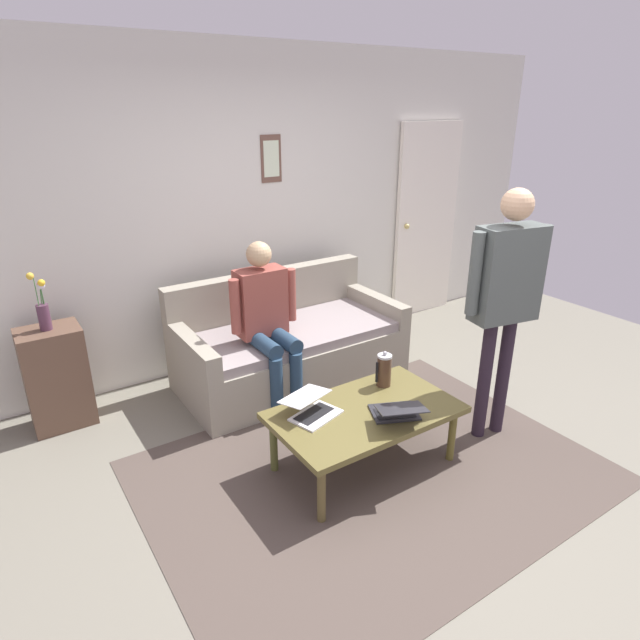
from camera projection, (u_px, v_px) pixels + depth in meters
name	position (u px, v px, depth m)	size (l,w,h in m)	color
ground_plane	(400.00, 475.00, 3.46)	(7.68, 7.68, 0.00)	slate
area_rug	(373.00, 472.00, 3.48)	(2.80, 2.09, 0.01)	#4D413A
back_wall	(239.00, 211.00, 4.65)	(7.04, 0.11, 2.70)	silver
interior_door	(426.00, 222.00, 5.81)	(0.82, 0.09, 2.05)	white
couch	(288.00, 346.00, 4.57)	(1.85, 0.91, 0.88)	gray
coffee_table	(365.00, 415.00, 3.42)	(1.18, 0.70, 0.42)	brown
laptop_left	(396.00, 411.00, 3.31)	(0.40, 0.44, 0.14)	#28282D
laptop_center	(312.00, 409.00, 3.34)	(0.38, 0.37, 0.12)	silver
french_press	(384.00, 370.00, 3.66)	(0.12, 0.10, 0.26)	#4C3323
side_shelf	(57.00, 377.00, 3.89)	(0.42, 0.32, 0.75)	brown
flower_vase	(43.00, 309.00, 3.69)	(0.11, 0.08, 0.42)	#502F43
person_standing	(506.00, 286.00, 3.49)	(0.61, 0.28, 1.74)	#291E2B
person_seated	(266.00, 315.00, 4.07)	(0.55, 0.51, 1.28)	#243B53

